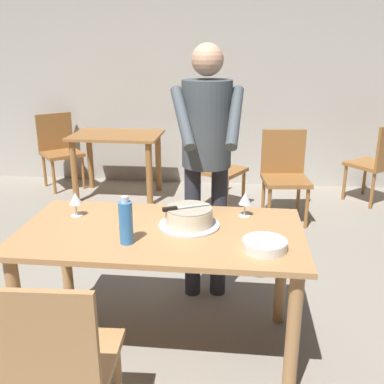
{
  "coord_description": "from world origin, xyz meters",
  "views": [
    {
      "loc": [
        0.41,
        -2.19,
        1.71
      ],
      "look_at": [
        0.15,
        0.22,
        0.9
      ],
      "focal_mm": 41.53,
      "sensor_mm": 36.0,
      "label": 1
    }
  ],
  "objects_px": {
    "wine_glass_near": "(245,199)",
    "person_cutting_cake": "(207,147)",
    "background_chair_2": "(59,148)",
    "background_chair_3": "(285,172)",
    "chair_near_side": "(56,363)",
    "background_table": "(117,148)",
    "wine_glass_far": "(75,199)",
    "background_chair_1": "(378,161)",
    "plate_stack": "(265,245)",
    "main_dining_table": "(161,249)",
    "background_chair_0": "(215,164)",
    "water_bottle": "(126,222)",
    "cake_knife": "(177,208)",
    "cake_on_platter": "(189,218)"
  },
  "relations": [
    {
      "from": "background_chair_2",
      "to": "background_chair_3",
      "type": "bearing_deg",
      "value": -17.07
    },
    {
      "from": "cake_knife",
      "to": "cake_on_platter",
      "type": "bearing_deg",
      "value": 26.23
    },
    {
      "from": "cake_on_platter",
      "to": "background_chair_2",
      "type": "bearing_deg",
      "value": 123.9
    },
    {
      "from": "person_cutting_cake",
      "to": "main_dining_table",
      "type": "bearing_deg",
      "value": -107.94
    },
    {
      "from": "background_chair_0",
      "to": "background_chair_3",
      "type": "xyz_separation_m",
      "value": [
        0.71,
        -0.26,
        0.0
      ]
    },
    {
      "from": "main_dining_table",
      "to": "cake_knife",
      "type": "relative_size",
      "value": 6.15
    },
    {
      "from": "wine_glass_far",
      "to": "background_chair_0",
      "type": "bearing_deg",
      "value": 73.12
    },
    {
      "from": "background_table",
      "to": "background_chair_0",
      "type": "relative_size",
      "value": 1.11
    },
    {
      "from": "wine_glass_near",
      "to": "background_chair_0",
      "type": "height_order",
      "value": "background_chair_0"
    },
    {
      "from": "wine_glass_near",
      "to": "background_chair_1",
      "type": "relative_size",
      "value": 0.16
    },
    {
      "from": "plate_stack",
      "to": "wine_glass_far",
      "type": "relative_size",
      "value": 1.53
    },
    {
      "from": "water_bottle",
      "to": "background_chair_3",
      "type": "height_order",
      "value": "water_bottle"
    },
    {
      "from": "background_table",
      "to": "wine_glass_near",
      "type": "bearing_deg",
      "value": -59.16
    },
    {
      "from": "wine_glass_far",
      "to": "chair_near_side",
      "type": "distance_m",
      "value": 1.03
    },
    {
      "from": "background_chair_2",
      "to": "person_cutting_cake",
      "type": "bearing_deg",
      "value": -49.62
    },
    {
      "from": "main_dining_table",
      "to": "wine_glass_near",
      "type": "relative_size",
      "value": 10.76
    },
    {
      "from": "background_chair_0",
      "to": "cake_knife",
      "type": "bearing_deg",
      "value": -91.75
    },
    {
      "from": "background_chair_3",
      "to": "wine_glass_near",
      "type": "bearing_deg",
      "value": -102.39
    },
    {
      "from": "person_cutting_cake",
      "to": "plate_stack",
      "type": "bearing_deg",
      "value": -66.37
    },
    {
      "from": "background_table",
      "to": "person_cutting_cake",
      "type": "bearing_deg",
      "value": -60.01
    },
    {
      "from": "wine_glass_near",
      "to": "person_cutting_cake",
      "type": "xyz_separation_m",
      "value": [
        -0.25,
        0.36,
        0.22
      ]
    },
    {
      "from": "main_dining_table",
      "to": "background_chair_0",
      "type": "height_order",
      "value": "background_chair_0"
    },
    {
      "from": "background_chair_3",
      "to": "background_chair_1",
      "type": "bearing_deg",
      "value": 28.99
    },
    {
      "from": "main_dining_table",
      "to": "background_chair_1",
      "type": "bearing_deg",
      "value": 54.82
    },
    {
      "from": "cake_knife",
      "to": "person_cutting_cake",
      "type": "distance_m",
      "value": 0.63
    },
    {
      "from": "water_bottle",
      "to": "background_chair_1",
      "type": "xyz_separation_m",
      "value": [
        2.07,
        2.92,
        -0.37
      ]
    },
    {
      "from": "wine_glass_far",
      "to": "background_chair_3",
      "type": "xyz_separation_m",
      "value": [
        1.4,
        1.99,
        -0.36
      ]
    },
    {
      "from": "water_bottle",
      "to": "background_table",
      "type": "relative_size",
      "value": 0.25
    },
    {
      "from": "plate_stack",
      "to": "chair_near_side",
      "type": "distance_m",
      "value": 1.07
    },
    {
      "from": "background_table",
      "to": "background_chair_1",
      "type": "height_order",
      "value": "background_chair_1"
    },
    {
      "from": "background_table",
      "to": "background_chair_2",
      "type": "xyz_separation_m",
      "value": [
        -0.81,
        0.3,
        -0.09
      ]
    },
    {
      "from": "background_chair_2",
      "to": "background_chair_1",
      "type": "bearing_deg",
      "value": -3.58
    },
    {
      "from": "wine_glass_far",
      "to": "person_cutting_cake",
      "type": "bearing_deg",
      "value": 32.51
    },
    {
      "from": "chair_near_side",
      "to": "background_table",
      "type": "bearing_deg",
      "value": 101.3
    },
    {
      "from": "wine_glass_near",
      "to": "water_bottle",
      "type": "bearing_deg",
      "value": -143.44
    },
    {
      "from": "main_dining_table",
      "to": "water_bottle",
      "type": "bearing_deg",
      "value": -127.82
    },
    {
      "from": "background_chair_2",
      "to": "background_table",
      "type": "bearing_deg",
      "value": -20.1
    },
    {
      "from": "cake_knife",
      "to": "person_cutting_cake",
      "type": "xyz_separation_m",
      "value": [
        0.12,
        0.58,
        0.21
      ]
    },
    {
      "from": "cake_on_platter",
      "to": "chair_near_side",
      "type": "distance_m",
      "value": 1.01
    },
    {
      "from": "main_dining_table",
      "to": "background_chair_0",
      "type": "xyz_separation_m",
      "value": [
        0.16,
        2.4,
        -0.14
      ]
    },
    {
      "from": "cake_on_platter",
      "to": "person_cutting_cake",
      "type": "height_order",
      "value": "person_cutting_cake"
    },
    {
      "from": "chair_near_side",
      "to": "background_chair_0",
      "type": "relative_size",
      "value": 1.0
    },
    {
      "from": "wine_glass_near",
      "to": "person_cutting_cake",
      "type": "relative_size",
      "value": 0.08
    },
    {
      "from": "cake_on_platter",
      "to": "background_table",
      "type": "bearing_deg",
      "value": 113.54
    },
    {
      "from": "wine_glass_near",
      "to": "background_table",
      "type": "height_order",
      "value": "wine_glass_near"
    },
    {
      "from": "background_table",
      "to": "background_chair_0",
      "type": "xyz_separation_m",
      "value": [
        1.14,
        -0.26,
        -0.09
      ]
    },
    {
      "from": "cake_knife",
      "to": "background_table",
      "type": "relative_size",
      "value": 0.25
    },
    {
      "from": "cake_knife",
      "to": "background_chair_0",
      "type": "bearing_deg",
      "value": 88.25
    },
    {
      "from": "wine_glass_near",
      "to": "water_bottle",
      "type": "distance_m",
      "value": 0.74
    },
    {
      "from": "background_chair_3",
      "to": "background_chair_0",
      "type": "bearing_deg",
      "value": 160.18
    }
  ]
}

